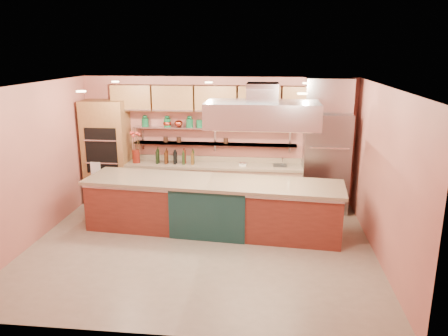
# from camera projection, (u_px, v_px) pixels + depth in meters

# --- Properties ---
(floor) EXTENTS (6.00, 5.00, 0.02)m
(floor) POSITION_uv_depth(u_px,v_px,m) (201.00, 247.00, 7.71)
(floor) COLOR gray
(floor) RESTS_ON ground
(ceiling) EXTENTS (6.00, 5.00, 0.02)m
(ceiling) POSITION_uv_depth(u_px,v_px,m) (198.00, 86.00, 6.97)
(ceiling) COLOR black
(ceiling) RESTS_ON wall_back
(wall_back) EXTENTS (6.00, 0.04, 2.80)m
(wall_back) POSITION_uv_depth(u_px,v_px,m) (217.00, 141.00, 9.73)
(wall_back) COLOR #BE6A59
(wall_back) RESTS_ON floor
(wall_front) EXTENTS (6.00, 0.04, 2.80)m
(wall_front) POSITION_uv_depth(u_px,v_px,m) (164.00, 229.00, 4.94)
(wall_front) COLOR #BE6A59
(wall_front) RESTS_ON floor
(wall_left) EXTENTS (0.04, 5.00, 2.80)m
(wall_left) POSITION_uv_depth(u_px,v_px,m) (30.00, 165.00, 7.65)
(wall_left) COLOR #BE6A59
(wall_left) RESTS_ON floor
(wall_right) EXTENTS (0.04, 5.00, 2.80)m
(wall_right) POSITION_uv_depth(u_px,v_px,m) (383.00, 176.00, 7.02)
(wall_right) COLOR #BE6A59
(wall_right) RESTS_ON floor
(oven_stack) EXTENTS (0.95, 0.64, 2.30)m
(oven_stack) POSITION_uv_depth(u_px,v_px,m) (107.00, 152.00, 9.75)
(oven_stack) COLOR #936135
(oven_stack) RESTS_ON floor
(refrigerator) EXTENTS (0.95, 0.72, 2.10)m
(refrigerator) POSITION_uv_depth(u_px,v_px,m) (325.00, 163.00, 9.24)
(refrigerator) COLOR gray
(refrigerator) RESTS_ON floor
(back_counter) EXTENTS (3.84, 0.64, 0.93)m
(back_counter) POSITION_uv_depth(u_px,v_px,m) (214.00, 184.00, 9.70)
(back_counter) COLOR tan
(back_counter) RESTS_ON floor
(wall_shelf_lower) EXTENTS (3.60, 0.26, 0.03)m
(wall_shelf_lower) POSITION_uv_depth(u_px,v_px,m) (215.00, 144.00, 9.63)
(wall_shelf_lower) COLOR silver
(wall_shelf_lower) RESTS_ON wall_back
(wall_shelf_upper) EXTENTS (3.60, 0.26, 0.03)m
(wall_shelf_upper) POSITION_uv_depth(u_px,v_px,m) (214.00, 128.00, 9.54)
(wall_shelf_upper) COLOR silver
(wall_shelf_upper) RESTS_ON wall_back
(upper_cabinets) EXTENTS (4.60, 0.36, 0.55)m
(upper_cabinets) POSITION_uv_depth(u_px,v_px,m) (216.00, 99.00, 9.31)
(upper_cabinets) COLOR #936135
(upper_cabinets) RESTS_ON wall_back
(range_hood) EXTENTS (2.00, 1.00, 0.45)m
(range_hood) POSITION_uv_depth(u_px,v_px,m) (262.00, 114.00, 7.73)
(range_hood) COLOR silver
(range_hood) RESTS_ON ceiling
(ceiling_downlights) EXTENTS (4.00, 2.80, 0.02)m
(ceiling_downlights) POSITION_uv_depth(u_px,v_px,m) (200.00, 87.00, 7.17)
(ceiling_downlights) COLOR #FFE5A5
(ceiling_downlights) RESTS_ON ceiling
(island) EXTENTS (4.81, 1.43, 0.99)m
(island) POSITION_uv_depth(u_px,v_px,m) (213.00, 206.00, 8.28)
(island) COLOR maroon
(island) RESTS_ON floor
(flower_vase) EXTENTS (0.19, 0.19, 0.29)m
(flower_vase) POSITION_uv_depth(u_px,v_px,m) (136.00, 156.00, 9.67)
(flower_vase) COLOR #62170E
(flower_vase) RESTS_ON back_counter
(oil_bottle_cluster) EXTENTS (0.94, 0.51, 0.29)m
(oil_bottle_cluster) POSITION_uv_depth(u_px,v_px,m) (175.00, 157.00, 9.58)
(oil_bottle_cluster) COLOR black
(oil_bottle_cluster) RESTS_ON back_counter
(kitchen_scale) EXTENTS (0.17, 0.14, 0.09)m
(kitchen_scale) POSITION_uv_depth(u_px,v_px,m) (243.00, 164.00, 9.45)
(kitchen_scale) COLOR silver
(kitchen_scale) RESTS_ON back_counter
(bar_faucet) EXTENTS (0.04, 0.04, 0.20)m
(bar_faucet) POSITION_uv_depth(u_px,v_px,m) (283.00, 161.00, 9.44)
(bar_faucet) COLOR white
(bar_faucet) RESTS_ON back_counter
(copper_kettle) EXTENTS (0.20, 0.20, 0.15)m
(copper_kettle) POSITION_uv_depth(u_px,v_px,m) (179.00, 123.00, 9.60)
(copper_kettle) COLOR #B33F29
(copper_kettle) RESTS_ON wall_shelf_upper
(green_canister) EXTENTS (0.17, 0.17, 0.16)m
(green_canister) POSITION_uv_depth(u_px,v_px,m) (199.00, 124.00, 9.55)
(green_canister) COLOR #104E2A
(green_canister) RESTS_ON wall_shelf_upper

